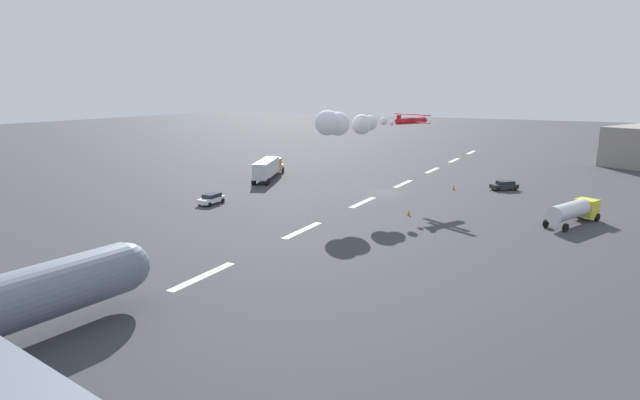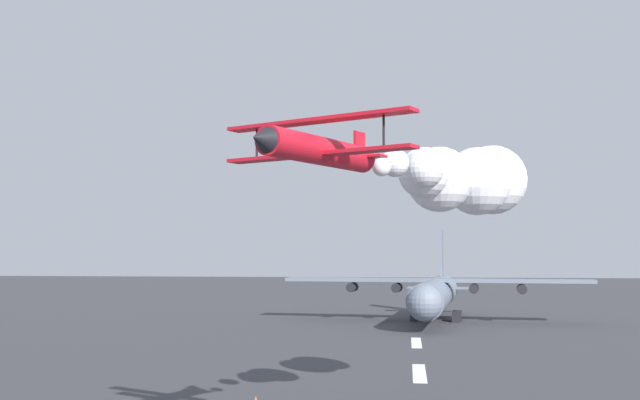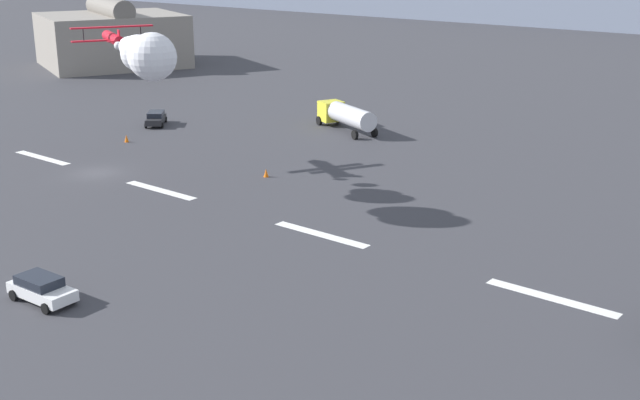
{
  "view_description": "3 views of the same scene",
  "coord_description": "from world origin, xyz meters",
  "px_view_note": "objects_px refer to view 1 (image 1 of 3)",
  "views": [
    {
      "loc": [
        74.64,
        29.88,
        16.38
      ],
      "look_at": [
        19.47,
        -1.13,
        2.35
      ],
      "focal_mm": 28.17,
      "sensor_mm": 36.0,
      "label": 1
    },
    {
      "loc": [
        -25.91,
        0.72,
        8.12
      ],
      "look_at": [
        -1.02,
        3.62,
        9.86
      ],
      "focal_mm": 42.21,
      "sensor_mm": 36.0,
      "label": 2
    },
    {
      "loc": [
        59.54,
        -42.1,
        19.64
      ],
      "look_at": [
        25.64,
        0.0,
        2.54
      ],
      "focal_mm": 45.65,
      "sensor_mm": 36.0,
      "label": 3
    }
  ],
  "objects_px": {
    "semi_truck_orange": "(268,168)",
    "traffic_cone_far": "(409,213)",
    "fuel_tanker_truck": "(573,210)",
    "followme_car_yellow": "(211,199)",
    "airport_staff_sedan": "(505,185)",
    "traffic_cone_near": "(454,188)",
    "stunt_biplane_red": "(348,123)"
  },
  "relations": [
    {
      "from": "semi_truck_orange",
      "to": "traffic_cone_far",
      "type": "relative_size",
      "value": 20.04
    },
    {
      "from": "fuel_tanker_truck",
      "to": "traffic_cone_far",
      "type": "height_order",
      "value": "fuel_tanker_truck"
    },
    {
      "from": "followme_car_yellow",
      "to": "traffic_cone_far",
      "type": "distance_m",
      "value": 28.38
    },
    {
      "from": "semi_truck_orange",
      "to": "followme_car_yellow",
      "type": "distance_m",
      "value": 21.8
    },
    {
      "from": "airport_staff_sedan",
      "to": "traffic_cone_far",
      "type": "height_order",
      "value": "airport_staff_sedan"
    },
    {
      "from": "traffic_cone_near",
      "to": "stunt_biplane_red",
      "type": "bearing_deg",
      "value": -32.6
    },
    {
      "from": "airport_staff_sedan",
      "to": "traffic_cone_far",
      "type": "bearing_deg",
      "value": -18.35
    },
    {
      "from": "airport_staff_sedan",
      "to": "traffic_cone_far",
      "type": "relative_size",
      "value": 5.98
    },
    {
      "from": "semi_truck_orange",
      "to": "fuel_tanker_truck",
      "type": "distance_m",
      "value": 51.95
    },
    {
      "from": "traffic_cone_near",
      "to": "traffic_cone_far",
      "type": "relative_size",
      "value": 1.0
    },
    {
      "from": "stunt_biplane_red",
      "to": "semi_truck_orange",
      "type": "height_order",
      "value": "stunt_biplane_red"
    },
    {
      "from": "followme_car_yellow",
      "to": "airport_staff_sedan",
      "type": "xyz_separation_m",
      "value": [
        -31.81,
        35.35,
        0.0
      ]
    },
    {
      "from": "semi_truck_orange",
      "to": "followme_car_yellow",
      "type": "bearing_deg",
      "value": 12.88
    },
    {
      "from": "traffic_cone_far",
      "to": "traffic_cone_near",
      "type": "bearing_deg",
      "value": 178.08
    },
    {
      "from": "fuel_tanker_truck",
      "to": "semi_truck_orange",
      "type": "bearing_deg",
      "value": -98.74
    },
    {
      "from": "followme_car_yellow",
      "to": "semi_truck_orange",
      "type": "bearing_deg",
      "value": -167.12
    },
    {
      "from": "followme_car_yellow",
      "to": "traffic_cone_near",
      "type": "xyz_separation_m",
      "value": [
        -27.79,
        28.01,
        -0.44
      ]
    },
    {
      "from": "stunt_biplane_red",
      "to": "semi_truck_orange",
      "type": "xyz_separation_m",
      "value": [
        -10.8,
        -21.76,
        -9.49
      ]
    },
    {
      "from": "fuel_tanker_truck",
      "to": "followme_car_yellow",
      "type": "relative_size",
      "value": 2.17
    },
    {
      "from": "stunt_biplane_red",
      "to": "airport_staff_sedan",
      "type": "distance_m",
      "value": 30.24
    },
    {
      "from": "fuel_tanker_truck",
      "to": "followme_car_yellow",
      "type": "xyz_separation_m",
      "value": [
        13.32,
        -46.5,
        -0.93
      ]
    },
    {
      "from": "airport_staff_sedan",
      "to": "traffic_cone_near",
      "type": "bearing_deg",
      "value": -61.29
    },
    {
      "from": "fuel_tanker_truck",
      "to": "traffic_cone_far",
      "type": "bearing_deg",
      "value": -73.46
    },
    {
      "from": "traffic_cone_far",
      "to": "airport_staff_sedan",
      "type": "bearing_deg",
      "value": 161.65
    },
    {
      "from": "semi_truck_orange",
      "to": "traffic_cone_far",
      "type": "height_order",
      "value": "semi_truck_orange"
    },
    {
      "from": "fuel_tanker_truck",
      "to": "traffic_cone_far",
      "type": "xyz_separation_m",
      "value": [
        5.69,
        -19.16,
        -1.37
      ]
    },
    {
      "from": "semi_truck_orange",
      "to": "fuel_tanker_truck",
      "type": "xyz_separation_m",
      "value": [
        7.9,
        51.35,
        -0.39
      ]
    },
    {
      "from": "fuel_tanker_truck",
      "to": "airport_staff_sedan",
      "type": "xyz_separation_m",
      "value": [
        -18.49,
        -11.14,
        -0.93
      ]
    },
    {
      "from": "semi_truck_orange",
      "to": "traffic_cone_far",
      "type": "distance_m",
      "value": 34.98
    },
    {
      "from": "airport_staff_sedan",
      "to": "traffic_cone_far",
      "type": "distance_m",
      "value": 25.48
    },
    {
      "from": "stunt_biplane_red",
      "to": "followme_car_yellow",
      "type": "height_order",
      "value": "stunt_biplane_red"
    },
    {
      "from": "stunt_biplane_red",
      "to": "traffic_cone_near",
      "type": "bearing_deg",
      "value": 147.4
    }
  ]
}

